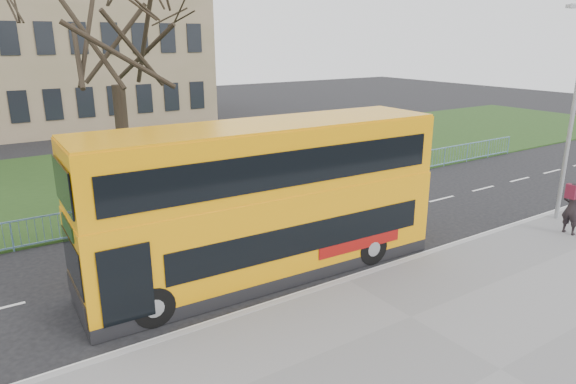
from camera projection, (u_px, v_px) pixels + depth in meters
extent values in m
plane|color=black|center=(316.00, 265.00, 16.60)|extent=(120.00, 120.00, 0.00)
cube|color=slate|center=(500.00, 371.00, 11.20)|extent=(80.00, 10.50, 0.12)
cube|color=gray|center=(347.00, 281.00, 15.34)|extent=(80.00, 0.20, 0.14)
cube|color=#1F3A15|center=(160.00, 171.00, 27.99)|extent=(80.00, 15.40, 0.08)
cube|color=orange|center=(266.00, 230.00, 15.65)|extent=(11.14, 3.01, 2.05)
cube|color=orange|center=(266.00, 193.00, 15.30)|extent=(11.14, 3.01, 0.35)
cube|color=orange|center=(265.00, 157.00, 14.99)|extent=(11.08, 2.96, 1.84)
cube|color=black|center=(307.00, 238.00, 14.87)|extent=(8.52, 0.33, 0.89)
cube|color=black|center=(289.00, 169.00, 13.95)|extent=(10.17, 0.39, 1.00)
cylinder|color=black|center=(153.00, 306.00, 12.95)|extent=(1.10, 0.33, 1.09)
cylinder|color=black|center=(371.00, 248.00, 16.54)|extent=(1.10, 0.33, 1.09)
imported|color=black|center=(572.00, 208.00, 18.66)|extent=(0.47, 0.72, 1.95)
cylinder|color=#92969A|center=(572.00, 118.00, 19.38)|extent=(0.16, 0.16, 8.00)
cube|color=#92969A|center=(571.00, 6.00, 17.42)|extent=(0.46, 0.21, 0.12)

